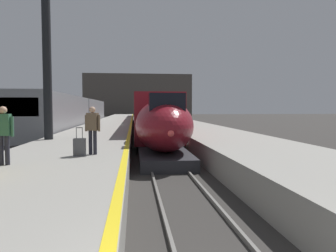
% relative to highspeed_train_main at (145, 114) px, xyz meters
% --- Properties ---
extents(platform_left, '(4.80, 110.00, 1.05)m').
position_rel_highspeed_train_main_xyz_m(platform_left, '(-4.05, -12.63, -1.44)').
color(platform_left, gray).
rests_on(platform_left, ground).
extents(platform_right, '(4.80, 110.00, 1.05)m').
position_rel_highspeed_train_main_xyz_m(platform_right, '(4.05, -12.63, -1.44)').
color(platform_right, gray).
rests_on(platform_right, ground).
extents(platform_left_safety_stripe, '(0.20, 107.80, 0.01)m').
position_rel_highspeed_train_main_xyz_m(platform_left_safety_stripe, '(-1.77, -12.63, -0.91)').
color(platform_left_safety_stripe, yellow).
rests_on(platform_left_safety_stripe, platform_left).
extents(rail_main_left, '(0.08, 110.00, 0.12)m').
position_rel_highspeed_train_main_xyz_m(rail_main_left, '(-0.75, -9.88, -1.90)').
color(rail_main_left, slate).
rests_on(rail_main_left, ground).
extents(rail_main_right, '(0.08, 110.00, 0.12)m').
position_rel_highspeed_train_main_xyz_m(rail_main_right, '(0.75, -9.88, -1.90)').
color(rail_main_right, slate).
rests_on(rail_main_right, ground).
extents(rail_secondary_left, '(0.08, 110.00, 0.12)m').
position_rel_highspeed_train_main_xyz_m(rail_secondary_left, '(-8.85, -9.88, -1.90)').
color(rail_secondary_left, slate).
rests_on(rail_secondary_left, ground).
extents(rail_secondary_right, '(0.08, 110.00, 0.12)m').
position_rel_highspeed_train_main_xyz_m(rail_secondary_right, '(-7.35, -9.88, -1.90)').
color(rail_secondary_right, slate).
rests_on(rail_secondary_right, ground).
extents(highspeed_train_main, '(2.92, 56.14, 3.60)m').
position_rel_highspeed_train_main_xyz_m(highspeed_train_main, '(0.00, 0.00, 0.00)').
color(highspeed_train_main, maroon).
rests_on(highspeed_train_main, ground).
extents(regional_train_adjacent, '(2.85, 36.60, 3.80)m').
position_rel_highspeed_train_main_xyz_m(regional_train_adjacent, '(-8.10, -2.70, 0.17)').
color(regional_train_adjacent, gray).
rests_on(regional_train_adjacent, ground).
extents(station_column_mid, '(4.00, 0.68, 8.93)m').
position_rel_highspeed_train_main_xyz_m(station_column_mid, '(-5.90, -22.88, 4.48)').
color(station_column_mid, black).
rests_on(station_column_mid, platform_left).
extents(passenger_near_edge, '(0.55, 0.32, 1.69)m').
position_rel_highspeed_train_main_xyz_m(passenger_near_edge, '(-2.91, -28.49, 0.08)').
color(passenger_near_edge, '#23232D').
rests_on(passenger_near_edge, platform_left).
extents(passenger_mid_platform, '(0.57, 0.23, 1.69)m').
position_rel_highspeed_train_main_xyz_m(passenger_mid_platform, '(-5.18, -30.30, 0.08)').
color(passenger_mid_platform, '#23232D').
rests_on(passenger_mid_platform, platform_left).
extents(rolling_suitcase, '(0.40, 0.22, 0.98)m').
position_rel_highspeed_train_main_xyz_m(rolling_suitcase, '(-3.32, -28.78, -0.61)').
color(rolling_suitcase, '#4C4C51').
rests_on(rolling_suitcase, platform_left).
extents(terminus_back_wall, '(36.00, 2.00, 14.00)m').
position_rel_highspeed_train_main_xyz_m(terminus_back_wall, '(0.00, 64.62, 5.04)').
color(terminus_back_wall, '#4C4742').
rests_on(terminus_back_wall, ground).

